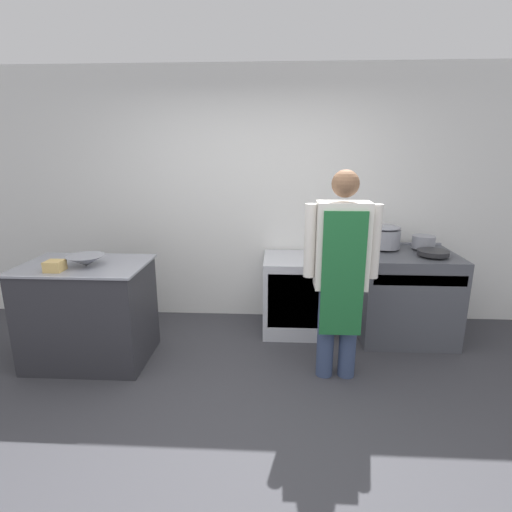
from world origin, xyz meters
The scene contains 11 objects.
ground_plane centered at (0.00, 0.00, 0.00)m, with size 14.00×14.00×0.00m, color #38383D.
wall_back centered at (0.00, 2.02, 1.35)m, with size 8.00×0.05×2.70m.
prep_counter centered at (-1.44, 0.90, 0.45)m, with size 1.06×0.74×0.90m.
stove centered at (1.52, 1.55, 0.44)m, with size 0.91×0.78×0.89m.
fridge_unit centered at (0.41, 1.64, 0.39)m, with size 0.63×0.67×0.79m.
person_cook centered at (0.73, 0.74, 0.97)m, with size 0.59×0.24×1.71m.
mixing_bowl centered at (-1.39, 0.86, 0.94)m, with size 0.32×0.32×0.09m.
plastic_tub centered at (-1.57, 0.69, 0.94)m, with size 0.14×0.14×0.09m.
stock_pot centered at (1.31, 1.69, 1.01)m, with size 0.30×0.30×0.23m.
saute_pan centered at (1.70, 1.42, 0.91)m, with size 0.29×0.29×0.04m.
sauce_pot centered at (1.70, 1.69, 0.96)m, with size 0.22×0.22×0.13m.
Camera 1 is at (0.22, -2.31, 1.85)m, focal length 28.00 mm.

